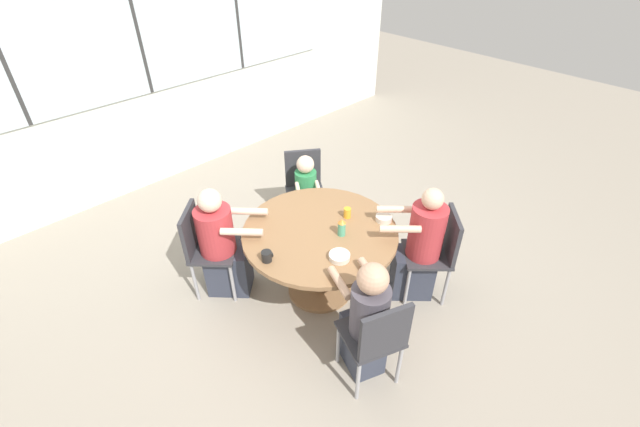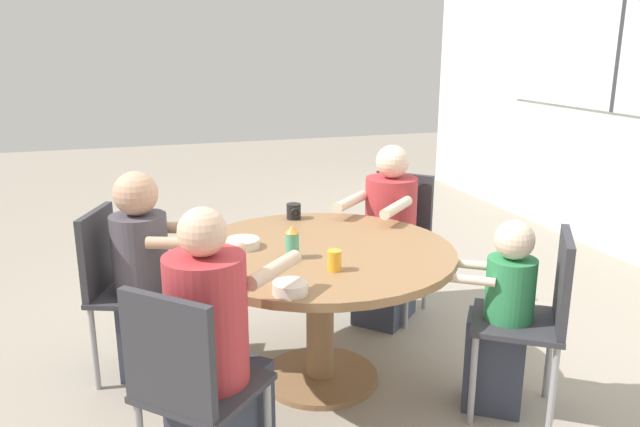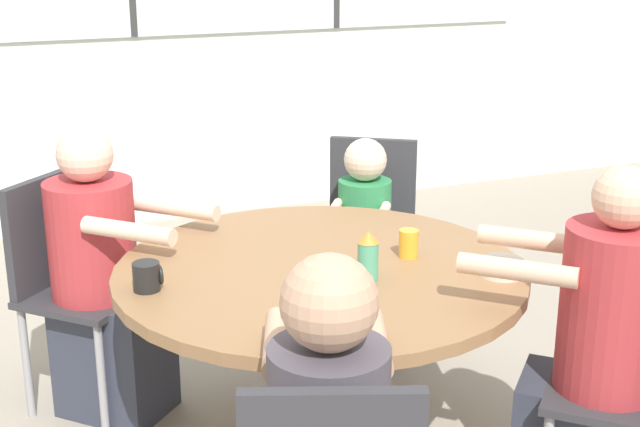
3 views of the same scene
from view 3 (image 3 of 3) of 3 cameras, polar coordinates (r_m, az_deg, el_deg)
The scene contains 11 objects.
dining_table at distance 2.94m, azimuth 0.00°, elevation -6.10°, with size 1.33×1.33×0.72m.
chair_for_man_blue_shirt at distance 3.47m, azimuth -15.94°, elevation -3.60°, with size 0.57×0.57×0.89m.
chair_for_toddler at distance 3.90m, azimuth 3.16°, elevation -0.53°, with size 0.56×0.56×0.89m.
person_woman_green_shirt at distance 2.78m, azimuth 17.11°, elevation -9.59°, with size 0.60×0.60×1.14m.
person_man_blue_shirt at distance 3.38m, azimuth -13.66°, elevation -4.73°, with size 0.62×0.63×1.10m.
person_toddler at distance 3.79m, azimuth 2.76°, elevation -2.69°, with size 0.41×0.46×0.94m.
coffee_mug at distance 2.73m, azimuth -10.99°, elevation -3.98°, with size 0.09×0.08×0.09m.
sippy_cup at distance 2.75m, azimuth 3.09°, elevation -2.70°, with size 0.07×0.07×0.16m.
juice_glass at distance 2.96m, azimuth 5.69°, elevation -1.93°, with size 0.06×0.06×0.09m.
bowl_white_shallow at distance 2.86m, azimuth 11.55°, elevation -3.39°, with size 0.14×0.14×0.05m.
bowl_cereal at distance 2.52m, azimuth 0.32°, elevation -6.08°, with size 0.17×0.17×0.04m.
Camera 3 is at (-1.03, -2.48, 1.75)m, focal length 50.00 mm.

